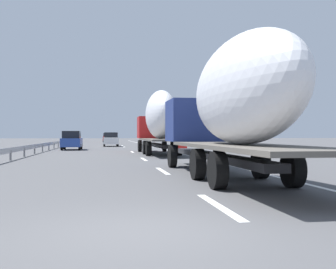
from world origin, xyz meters
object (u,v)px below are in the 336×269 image
at_px(car_white_van, 111,139).
at_px(car_blue_sedan, 72,140).
at_px(road_sign, 162,130).
at_px(car_red_compact, 107,138).
at_px(truck_trailing, 231,103).
at_px(truck_lead, 159,120).

bearing_deg(car_white_van, car_blue_sedan, 160.90).
bearing_deg(road_sign, car_red_compact, 11.74).
xyz_separation_m(truck_trailing, car_white_van, (39.82, 3.38, -1.65)).
bearing_deg(car_blue_sedan, truck_lead, -143.54).
height_order(truck_trailing, car_red_compact, truck_trailing).
bearing_deg(truck_trailing, car_red_compact, 2.92).
bearing_deg(car_red_compact, truck_lead, -176.07).
xyz_separation_m(car_red_compact, car_blue_sedan, (-42.72, 3.79, 0.02)).
height_order(car_red_compact, car_blue_sedan, car_blue_sedan).
xyz_separation_m(car_red_compact, road_sign, (-32.32, -6.72, 1.13)).
bearing_deg(car_white_van, car_red_compact, 0.44).
bearing_deg(car_white_van, truck_lead, -171.13).
relative_size(truck_trailing, road_sign, 4.76).
height_order(truck_trailing, road_sign, truck_trailing).
bearing_deg(road_sign, car_blue_sedan, 134.69).
height_order(car_white_van, road_sign, road_sign).
bearing_deg(car_blue_sedan, car_red_compact, -5.07).
bearing_deg(road_sign, truck_trailing, 175.41).
height_order(car_blue_sedan, car_white_van, car_blue_sedan).
height_order(truck_trailing, car_white_van, truck_trailing).
bearing_deg(truck_lead, road_sign, -8.63).
relative_size(truck_trailing, car_red_compact, 3.53).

